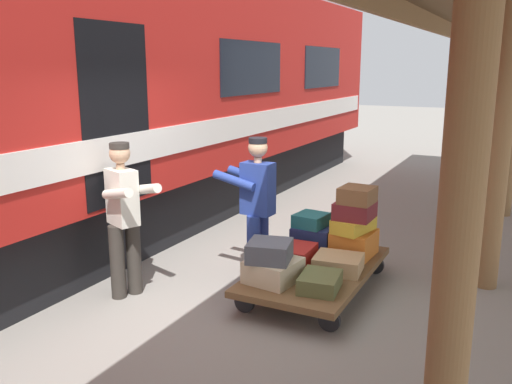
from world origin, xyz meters
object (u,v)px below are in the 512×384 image
luggage_cart (316,271)px  suitcase_olive_duffel (320,282)px  train_car (21,101)px  porter_in_overalls (256,205)px  suitcase_yellow_case (354,225)px  suitcase_teal_softside (311,220)px  suitcase_slate_roller (270,251)px  suitcase_brown_leather (357,195)px  porter_by_door (124,215)px  suitcase_navy_fabric (313,237)px  suitcase_maroon_trunk (355,210)px  suitcase_red_plastic (295,255)px  suitcase_cream_canvas (273,270)px  suitcase_orange_carryall (354,243)px  suitcase_tan_vintage (338,263)px

luggage_cart → suitcase_olive_duffel: 0.64m
train_car → porter_in_overalls: 3.18m
suitcase_yellow_case → suitcase_teal_softside: (0.52, 0.02, -0.01)m
suitcase_slate_roller → suitcase_brown_leather: suitcase_brown_leather is taller
suitcase_olive_duffel → suitcase_slate_roller: bearing=3.8°
train_car → suitcase_slate_roller: size_ratio=43.97×
porter_by_door → suitcase_yellow_case: bearing=-142.0°
suitcase_navy_fabric → porter_in_overalls: size_ratio=0.28×
suitcase_maroon_trunk → suitcase_navy_fabric: bearing=-2.6°
luggage_cart → suitcase_red_plastic: 0.30m
train_car → suitcase_yellow_case: (-3.88, -1.27, -1.39)m
train_car → suitcase_red_plastic: 3.83m
suitcase_navy_fabric → suitcase_maroon_trunk: (-0.52, 0.02, 0.41)m
suitcase_yellow_case → suitcase_maroon_trunk: suitcase_maroon_trunk is taller
suitcase_cream_canvas → suitcase_slate_roller: (0.03, 0.04, 0.22)m
suitcase_orange_carryall → suitcase_teal_softside: (0.54, 0.04, 0.22)m
luggage_cart → suitcase_tan_vintage: (-0.26, -0.00, 0.13)m
suitcase_brown_leather → porter_in_overalls: bearing=27.6°
suitcase_slate_roller → suitcase_teal_softside: size_ratio=1.13×
suitcase_maroon_trunk → suitcase_red_plastic: bearing=46.8°
suitcase_orange_carryall → suitcase_brown_leather: suitcase_brown_leather is taller
suitcase_yellow_case → suitcase_teal_softside: size_ratio=1.45×
suitcase_orange_carryall → porter_by_door: porter_by_door is taller
suitcase_navy_fabric → suitcase_brown_leather: (-0.55, 0.05, 0.60)m
suitcase_teal_softside → suitcase_olive_duffel: bearing=115.7°
train_car → suitcase_olive_duffel: (-3.89, -0.13, -1.69)m
suitcase_cream_canvas → luggage_cart: bearing=-114.2°
suitcase_tan_vintage → suitcase_yellow_case: suitcase_yellow_case is taller
train_car → suitcase_brown_leather: (-3.92, -1.22, -1.02)m
train_car → porter_by_door: bearing=169.3°
train_car → suitcase_navy_fabric: (-3.37, -1.28, -1.63)m
suitcase_olive_duffel → suitcase_yellow_case: bearing=-89.5°
suitcase_navy_fabric → suitcase_yellow_case: suitcase_yellow_case is taller
luggage_cart → suitcase_teal_softside: size_ratio=5.53×
train_car → suitcase_yellow_case: bearing=-161.9°
suitcase_olive_duffel → suitcase_red_plastic: bearing=-48.0°
luggage_cart → suitcase_yellow_case: (-0.25, -0.56, 0.42)m
luggage_cart → suitcase_olive_duffel: suitcase_olive_duffel is taller
suitcase_cream_canvas → suitcase_yellow_case: size_ratio=0.93×
luggage_cart → suitcase_tan_vintage: 0.29m
suitcase_olive_duffel → suitcase_yellow_case: (0.01, -1.14, 0.30)m
luggage_cart → suitcase_slate_roller: (0.29, 0.61, 0.38)m
suitcase_red_plastic → suitcase_slate_roller: (0.03, 0.61, 0.23)m
suitcase_maroon_trunk → suitcase_olive_duffel: bearing=90.0°
train_car → suitcase_olive_duffel: train_car is taller
luggage_cart → suitcase_red_plastic: size_ratio=4.29×
suitcase_tan_vintage → suitcase_teal_softside: suitcase_teal_softside is taller
suitcase_orange_carryall → suitcase_slate_roller: 1.32m
suitcase_cream_canvas → suitcase_tan_vintage: suitcase_cream_canvas is taller
suitcase_cream_canvas → suitcase_slate_roller: bearing=53.3°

